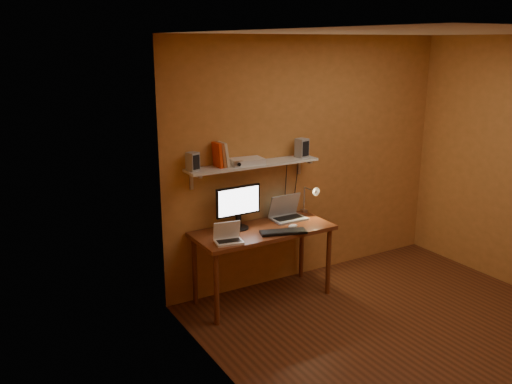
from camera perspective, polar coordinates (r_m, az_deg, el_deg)
room at (r=4.70m, az=17.13°, el=-0.32°), size 3.44×3.24×2.64m
desk at (r=5.37m, az=0.75°, el=-4.76°), size 1.40×0.60×0.75m
wall_shelf at (r=5.34m, az=-0.30°, el=2.88°), size 1.40×0.25×0.21m
monitor at (r=5.28m, az=-1.88°, el=-1.38°), size 0.48×0.21×0.43m
laptop at (r=5.64m, az=3.23°, el=-2.16°), size 0.35×0.25×0.26m
netbook at (r=5.00m, az=-2.97°, el=-4.70°), size 0.28×0.23×0.19m
keyboard at (r=5.23m, az=2.88°, el=-4.23°), size 0.47×0.28×0.02m
mouse at (r=5.37m, az=3.92°, el=-3.61°), size 0.11×0.08×0.04m
desk_lamp at (r=5.73m, az=5.77°, el=-0.44°), size 0.09×0.23×0.38m
speaker_left at (r=5.04m, az=-6.68°, el=3.21°), size 0.12×0.12×0.17m
speaker_right at (r=5.61m, az=4.85°, el=4.65°), size 0.13×0.13×0.20m
books at (r=5.17m, az=-3.76°, el=3.94°), size 0.12×0.16×0.24m
shelf_camera at (r=5.17m, az=-1.87°, el=2.95°), size 0.10×0.04×0.06m
router at (r=5.30m, az=-0.97°, el=3.27°), size 0.34×0.25×0.05m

